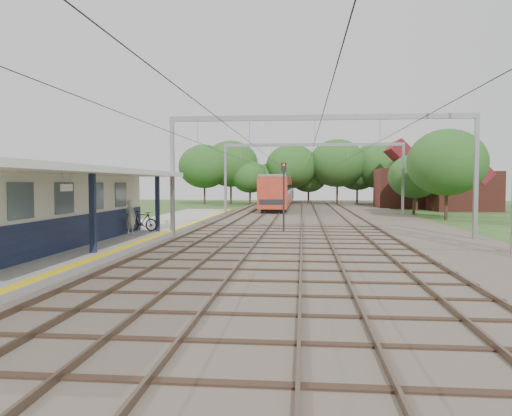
{
  "coord_description": "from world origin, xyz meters",
  "views": [
    {
      "loc": [
        2.54,
        -13.37,
        3.16
      ],
      "look_at": [
        -0.39,
        17.82,
        1.6
      ],
      "focal_mm": 35.0,
      "sensor_mm": 36.0,
      "label": 1
    }
  ],
  "objects": [
    {
      "name": "ballast_bed",
      "position": [
        4.0,
        30.0,
        0.05
      ],
      "size": [
        18.0,
        90.0,
        0.1
      ],
      "primitive_type": "cube",
      "color": "#473D33",
      "rests_on": "ground"
    },
    {
      "name": "tree_band",
      "position": [
        3.84,
        57.12,
        4.92
      ],
      "size": [
        31.72,
        30.88,
        8.82
      ],
      "color": "#382619",
      "rests_on": "ground"
    },
    {
      "name": "rail_tracks",
      "position": [
        1.5,
        30.0,
        0.18
      ],
      "size": [
        11.8,
        88.0,
        0.15
      ],
      "color": "brown",
      "rests_on": "ballast_bed"
    },
    {
      "name": "signal_post",
      "position": [
        1.35,
        18.0,
        2.81
      ],
      "size": [
        0.33,
        0.29,
        4.43
      ],
      "rotation": [
        0.0,
        0.0,
        -0.17
      ],
      "color": "black",
      "rests_on": "ground"
    },
    {
      "name": "station_building",
      "position": [
        -8.88,
        7.0,
        2.04
      ],
      "size": [
        3.41,
        18.0,
        3.4
      ],
      "color": "beige",
      "rests_on": "platform"
    },
    {
      "name": "bicycle",
      "position": [
        -6.82,
        15.0,
        0.95
      ],
      "size": [
        2.07,
        1.08,
        1.19
      ],
      "primitive_type": "imported",
      "rotation": [
        0.0,
        0.0,
        1.29
      ],
      "color": "black",
      "rests_on": "platform"
    },
    {
      "name": "ground",
      "position": [
        0.0,
        0.0,
        0.0
      ],
      "size": [
        160.0,
        160.0,
        0.0
      ],
      "primitive_type": "plane",
      "color": "#2D4C1E",
      "rests_on": "ground"
    },
    {
      "name": "platform",
      "position": [
        -7.5,
        14.0,
        0.17
      ],
      "size": [
        5.0,
        52.0,
        0.35
      ],
      "primitive_type": "cube",
      "color": "gray",
      "rests_on": "ground"
    },
    {
      "name": "house_near",
      "position": [
        21.0,
        46.0,
        2.99
      ],
      "size": [
        7.0,
        6.12,
        7.89
      ],
      "color": "brown",
      "rests_on": "ground"
    },
    {
      "name": "catenary_system",
      "position": [
        3.39,
        25.28,
        5.51
      ],
      "size": [
        17.22,
        88.0,
        7.0
      ],
      "color": "gray",
      "rests_on": "ground"
    },
    {
      "name": "canopy",
      "position": [
        -7.77,
        6.0,
        3.64
      ],
      "size": [
        6.4,
        20.0,
        3.44
      ],
      "color": "#121A39",
      "rests_on": "platform"
    },
    {
      "name": "person",
      "position": [
        -6.87,
        13.19,
        1.31
      ],
      "size": [
        0.83,
        0.71,
        1.92
      ],
      "primitive_type": "imported",
      "rotation": [
        0.0,
        0.0,
        2.71
      ],
      "color": "beige",
      "rests_on": "platform"
    },
    {
      "name": "train",
      "position": [
        -0.5,
        54.79,
        2.21
      ],
      "size": [
        3.03,
        37.69,
        3.97
      ],
      "color": "black",
      "rests_on": "ballast_bed"
    },
    {
      "name": "house_far",
      "position": [
        16.0,
        52.0,
        3.23
      ],
      "size": [
        8.0,
        6.12,
        8.66
      ],
      "color": "brown",
      "rests_on": "ground"
    },
    {
      "name": "yellow_stripe",
      "position": [
        -5.25,
        14.0,
        0.35
      ],
      "size": [
        0.45,
        52.0,
        0.01
      ],
      "primitive_type": "cube",
      "color": "yellow",
      "rests_on": "platform"
    }
  ]
}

